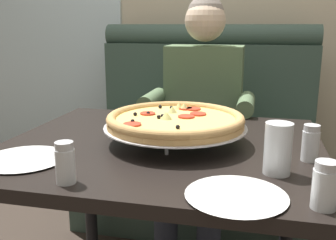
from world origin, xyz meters
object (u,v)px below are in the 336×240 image
Objects in this scene: dining_table at (162,166)px; plate_near_right at (24,157)px; booth_bench at (200,149)px; diner_main at (201,108)px; shaker_pepper_flakes at (310,146)px; plate_near_left at (236,193)px; shaker_oregano at (325,189)px; patio_chair at (81,89)px; drinking_glass at (278,152)px; pizza at (175,121)px; shaker_parmesan at (65,166)px.

dining_table is 4.26× the size of plate_near_right.
diner_main reaches higher than booth_bench.
diner_main reaches higher than plate_near_right.
shaker_pepper_flakes is 0.45× the size of plate_near_left.
booth_bench is at bearing 73.12° from plate_near_right.
patio_chair is (-1.81, 2.52, -0.25)m from shaker_oregano.
drinking_glass is (0.38, -1.15, 0.39)m from booth_bench.
booth_bench is 1.27m from drinking_glass.
dining_table is 0.17m from pizza.
pizza is at bearing 136.29° from shaker_oregano.
drinking_glass reaches higher than dining_table.
patio_chair is (-1.62, 2.51, -0.21)m from plate_near_left.
plate_near_left is (0.28, -0.39, 0.10)m from dining_table.
shaker_oregano is at bearing -8.69° from plate_near_right.
dining_table is at bearing 139.99° from shaker_oregano.
plate_near_right is at bearing -166.96° from shaker_pepper_flakes.
patio_chair reaches higher than shaker_pepper_flakes.
pizza is 2.54m from patio_chair.
pizza and shaker_pepper_flakes have the same top height.
shaker_oregano is at bearing -91.17° from shaker_pepper_flakes.
plate_near_left is 1.71× the size of drinking_glass.
booth_bench is 1.40m from shaker_parmesan.
shaker_parmesan reaches higher than dining_table.
shaker_pepper_flakes is at bearing -8.65° from dining_table.
booth_bench is at bearing 115.37° from shaker_pepper_flakes.
dining_table is 0.46m from drinking_glass.
drinking_glass is at bearing -71.67° from booth_bench.
patio_chair is at bearing 126.45° from drinking_glass.
plate_near_right is 0.30× the size of patio_chair.
drinking_glass is at bearing 116.10° from shaker_oregano.
shaker_parmesan is 1.00× the size of shaker_oregano.
patio_chair is at bearing 115.07° from shaker_parmesan.
dining_table is at bearing 68.43° from shaker_parmesan.
dining_table is 2.21× the size of pizza.
shaker_pepper_flakes is 0.33m from shaker_oregano.
shaker_pepper_flakes is 0.87m from plate_near_right.
pizza is at bearing 34.46° from plate_near_right.
patio_chair is at bearing 125.74° from shaker_oregano.
shaker_pepper_flakes is (0.48, -0.07, 0.14)m from dining_table.
patio_chair is at bearing 122.85° from plate_near_left.
diner_main reaches higher than drinking_glass.
plate_near_left and plate_near_right have the same top height.
dining_table is 0.86× the size of diner_main.
drinking_glass reaches higher than shaker_oregano.
plate_near_right is at bearing -175.05° from drinking_glass.
dining_table is at bearing -93.10° from diner_main.
diner_main is at bearing 90.66° from pizza.
dining_table is 0.51m from shaker_pepper_flakes.
plate_near_left is at bearing 176.00° from shaker_oregano.
shaker_pepper_flakes is at bearing 13.04° from plate_near_right.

